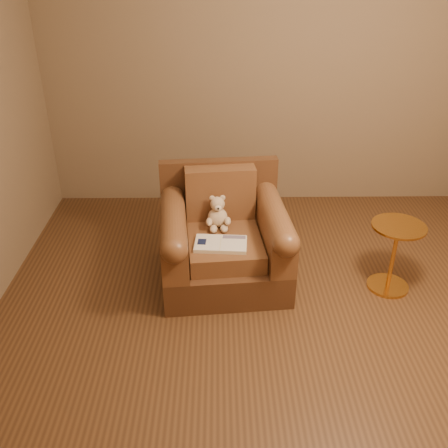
{
  "coord_description": "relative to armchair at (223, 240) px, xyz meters",
  "views": [
    {
      "loc": [
        -0.43,
        -2.53,
        2.22
      ],
      "look_at": [
        -0.39,
        0.56,
        0.5
      ],
      "focal_mm": 40.0,
      "sensor_mm": 36.0,
      "label": 1
    }
  ],
  "objects": [
    {
      "name": "teddy_bear",
      "position": [
        -0.04,
        0.07,
        0.17
      ],
      "size": [
        0.18,
        0.21,
        0.25
      ],
      "rotation": [
        0.0,
        0.0,
        0.09
      ],
      "color": "#D0B391",
      "rests_on": "armchair"
    },
    {
      "name": "room",
      "position": [
        0.39,
        -0.64,
        1.4
      ],
      "size": [
        4.02,
        4.02,
        2.71
      ],
      "color": "#80694F",
      "rests_on": "ground"
    },
    {
      "name": "side_table",
      "position": [
        1.22,
        -0.17,
        -0.03
      ],
      "size": [
        0.38,
        0.38,
        0.53
      ],
      "color": "gold",
      "rests_on": "floor"
    },
    {
      "name": "armchair",
      "position": [
        0.0,
        0.0,
        0.0
      ],
      "size": [
        0.98,
        0.94,
        0.81
      ],
      "rotation": [
        0.0,
        0.0,
        0.09
      ],
      "color": "#51301B",
      "rests_on": "floor"
    },
    {
      "name": "guidebook",
      "position": [
        -0.02,
        -0.2,
        0.09
      ],
      "size": [
        0.38,
        0.24,
        0.03
      ],
      "rotation": [
        0.0,
        0.0,
        -0.07
      ],
      "color": "beige",
      "rests_on": "armchair"
    },
    {
      "name": "floor",
      "position": [
        0.39,
        -0.64,
        -0.31
      ],
      "size": [
        4.0,
        4.0,
        0.0
      ],
      "primitive_type": "plane",
      "color": "#55351D",
      "rests_on": "ground"
    }
  ]
}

